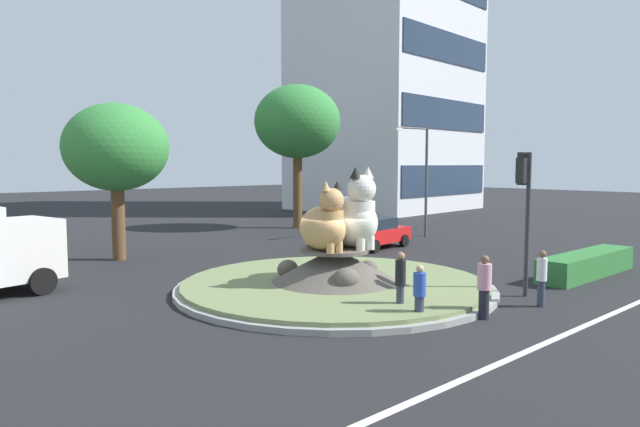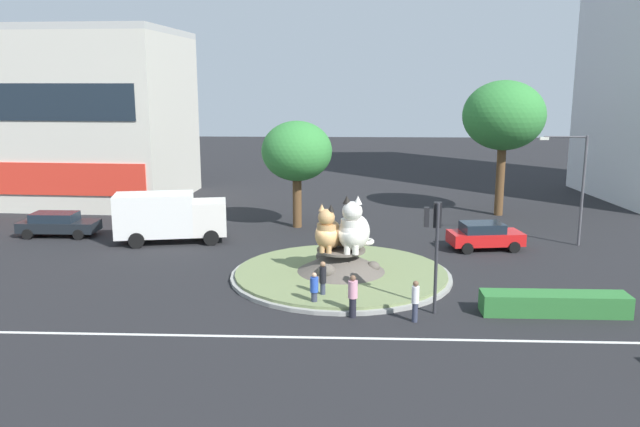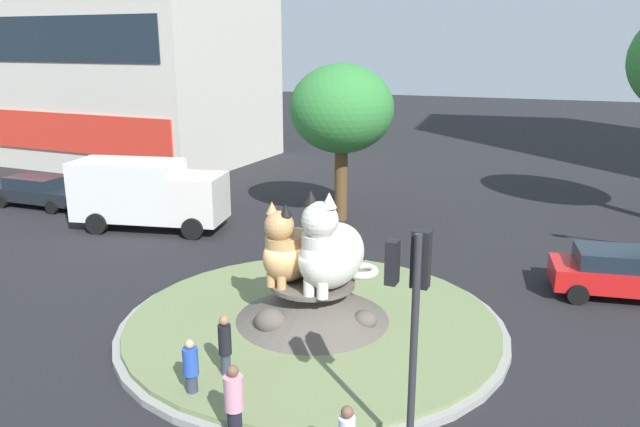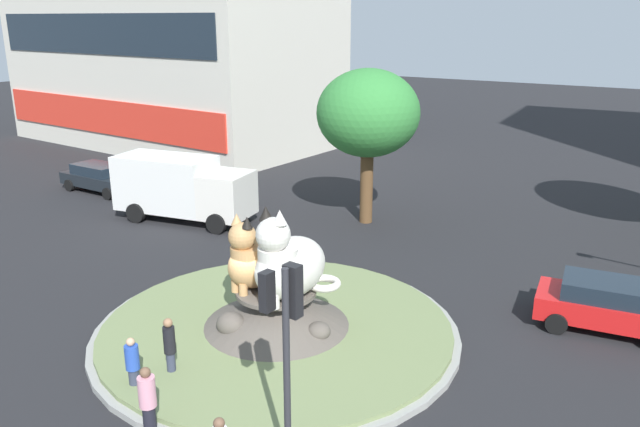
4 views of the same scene
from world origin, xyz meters
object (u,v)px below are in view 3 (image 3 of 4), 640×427
parked_car_right (618,272)px  delivery_box_truck (147,192)px  broadleaf_tree_behind_island (342,110)px  cat_statue_calico (289,251)px  shophouse_block (90,59)px  pedestrian_black_shirt (225,348)px  traffic_light_mast (413,299)px  pedestrian_blue_shirt (191,370)px  cat_statue_white (330,252)px  hatchback_near_shophouse (39,191)px  pedestrian_pink_shirt (234,404)px

parked_car_right → delivery_box_truck: (-18.43, 0.87, 0.79)m
broadleaf_tree_behind_island → parked_car_right: size_ratio=1.61×
cat_statue_calico → shophouse_block: 32.23m
shophouse_block → pedestrian_black_shirt: (24.16, -24.09, -5.72)m
traffic_light_mast → broadleaf_tree_behind_island: size_ratio=0.67×
pedestrian_blue_shirt → delivery_box_truck: 14.36m
parked_car_right → cat_statue_white: bearing=-150.4°
pedestrian_blue_shirt → hatchback_near_shophouse: bearing=54.0°
hatchback_near_shophouse → parked_car_right: parked_car_right is taller
pedestrian_blue_shirt → parked_car_right: (9.22, 10.12, -0.01)m
hatchback_near_shophouse → broadleaf_tree_behind_island: bearing=12.1°
traffic_light_mast → hatchback_near_shophouse: (-21.47, 12.49, -2.64)m
pedestrian_black_shirt → parked_car_right: (8.89, 9.18, -0.16)m
pedestrian_blue_shirt → pedestrian_pink_shirt: size_ratio=0.88×
cat_statue_calico → hatchback_near_shophouse: 18.80m
cat_statue_calico → hatchback_near_shophouse: bearing=-105.4°
cat_statue_white → parked_car_right: cat_statue_white is taller
shophouse_block → pedestrian_black_shirt: bearing=-42.1°
pedestrian_blue_shirt → pedestrian_black_shirt: pedestrian_black_shirt is taller
cat_statue_white → traffic_light_mast: traffic_light_mast is taller
traffic_light_mast → pedestrian_blue_shirt: (-4.93, 0.29, -2.59)m
pedestrian_pink_shirt → pedestrian_black_shirt: (-1.29, 1.91, 0.03)m
traffic_light_mast → delivery_box_truck: size_ratio=0.69×
hatchback_near_shophouse → delivery_box_truck: 7.47m
cat_statue_calico → pedestrian_black_shirt: cat_statue_calico is taller
cat_statue_white → hatchback_near_shophouse: bearing=-105.2°
traffic_light_mast → parked_car_right: 11.56m
pedestrian_blue_shirt → hatchback_near_shophouse: size_ratio=0.33×
cat_statue_white → pedestrian_blue_shirt: (-1.69, -4.24, -1.62)m
parked_car_right → hatchback_near_shophouse: bearing=166.9°
shophouse_block → delivery_box_truck: bearing=-41.0°
broadleaf_tree_behind_island → parked_car_right: bearing=-25.1°
broadleaf_tree_behind_island → pedestrian_black_shirt: (2.24, -14.40, -4.01)m
traffic_light_mast → pedestrian_black_shirt: (-4.60, 1.23, -2.45)m
hatchback_near_shophouse → cat_statue_white: bearing=-23.6°
cat_statue_calico → pedestrian_pink_shirt: cat_statue_calico is taller
parked_car_right → broadleaf_tree_behind_island: bearing=146.4°
cat_statue_white → pedestrian_black_shirt: bearing=-14.1°
cat_statue_white → pedestrian_pink_shirt: cat_statue_white is taller
cat_statue_calico → pedestrian_blue_shirt: size_ratio=1.47×
cat_statue_white → shophouse_block: bearing=-120.8°
broadleaf_tree_behind_island → pedestrian_pink_shirt: broadleaf_tree_behind_island is taller
delivery_box_truck → shophouse_block: bearing=124.9°
broadleaf_tree_behind_island → delivery_box_truck: (-7.30, -4.35, -3.38)m
pedestrian_pink_shirt → traffic_light_mast: bearing=83.3°
pedestrian_black_shirt → delivery_box_truck: 13.87m
pedestrian_pink_shirt → shophouse_block: bearing=-154.0°
hatchback_near_shophouse → parked_car_right: bearing=-4.6°
cat_statue_white → traffic_light_mast: bearing=44.0°
pedestrian_blue_shirt → delivery_box_truck: bearing=40.4°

